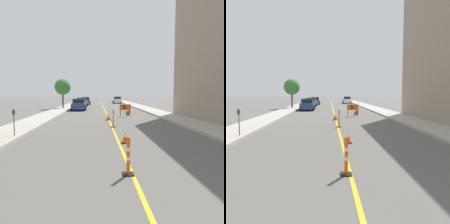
# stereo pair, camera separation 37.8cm
# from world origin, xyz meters

# --- Properties ---
(lane_stripe) EXTENTS (0.12, 68.29, 0.01)m
(lane_stripe) POSITION_xyz_m (0.00, 34.15, 0.00)
(lane_stripe) COLOR gold
(lane_stripe) RESTS_ON ground_plane
(sidewalk_left) EXTENTS (2.42, 68.29, 0.16)m
(sidewalk_left) POSITION_xyz_m (-6.12, 34.15, 0.08)
(sidewalk_left) COLOR #ADA89E
(sidewalk_left) RESTS_ON ground_plane
(sidewalk_right) EXTENTS (2.42, 68.29, 0.16)m
(sidewalk_right) POSITION_xyz_m (6.12, 34.15, 0.08)
(sidewalk_right) COLOR #ADA89E
(sidewalk_right) RESTS_ON ground_plane
(traffic_cone_second) EXTENTS (0.34, 0.34, 0.54)m
(traffic_cone_second) POSITION_xyz_m (0.28, 11.75, 0.27)
(traffic_cone_second) COLOR black
(traffic_cone_second) RESTS_ON ground_plane
(traffic_cone_third) EXTENTS (0.46, 0.46, 0.57)m
(traffic_cone_third) POSITION_xyz_m (-0.07, 20.67, 0.28)
(traffic_cone_third) COLOR black
(traffic_cone_third) RESTS_ON ground_plane
(delineator_post_front) EXTENTS (0.33, 0.33, 1.11)m
(delineator_post_front) POSITION_xyz_m (-0.13, 7.77, 0.47)
(delineator_post_front) COLOR black
(delineator_post_front) RESTS_ON ground_plane
(delineator_post_rear) EXTENTS (0.30, 0.30, 1.21)m
(delineator_post_rear) POSITION_xyz_m (0.08, 16.61, 0.52)
(delineator_post_rear) COLOR black
(delineator_post_rear) RESTS_ON ground_plane
(arrow_barricade_primary) EXTENTS (1.13, 0.09, 1.22)m
(arrow_barricade_primary) POSITION_xyz_m (1.77, 23.51, 0.88)
(arrow_barricade_primary) COLOR #EF560C
(arrow_barricade_primary) RESTS_ON ground_plane
(safety_mesh_fence) EXTENTS (0.89, 5.88, 1.20)m
(safety_mesh_fence) POSITION_xyz_m (2.92, 28.02, 0.60)
(safety_mesh_fence) COLOR #EF560C
(safety_mesh_fence) RESTS_ON ground_plane
(parked_car_curb_near) EXTENTS (1.94, 4.34, 1.59)m
(parked_car_curb_near) POSITION_xyz_m (-3.57, 32.11, 0.80)
(parked_car_curb_near) COLOR navy
(parked_car_curb_near) RESTS_ON ground_plane
(parked_car_curb_mid) EXTENTS (1.94, 4.32, 1.59)m
(parked_car_curb_mid) POSITION_xyz_m (-3.79, 40.60, 0.80)
(parked_car_curb_mid) COLOR #474C51
(parked_car_curb_mid) RESTS_ON ground_plane
(parked_car_curb_far) EXTENTS (2.01, 4.38, 1.59)m
(parked_car_curb_far) POSITION_xyz_m (-3.49, 47.46, 0.80)
(parked_car_curb_far) COLOR #474C51
(parked_car_curb_far) RESTS_ON ground_plane
(parked_car_opposite_side) EXTENTS (1.93, 4.31, 1.59)m
(parked_car_opposite_side) POSITION_xyz_m (3.64, 53.02, 0.80)
(parked_car_opposite_side) COLOR silver
(parked_car_opposite_side) RESTS_ON ground_plane
(parking_meter_far_curb) EXTENTS (0.12, 0.11, 1.36)m
(parking_meter_far_curb) POSITION_xyz_m (-5.26, 13.10, 1.12)
(parking_meter_far_curb) COLOR #4C4C51
(parking_meter_far_curb) RESTS_ON sidewalk_left
(street_tree_left_near) EXTENTS (2.41, 2.41, 4.36)m
(street_tree_left_near) POSITION_xyz_m (-6.24, 35.32, 3.29)
(street_tree_left_near) COLOR #4C3823
(street_tree_left_near) RESTS_ON sidewalk_left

